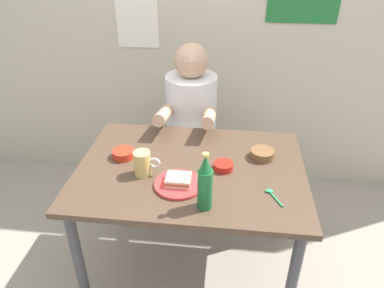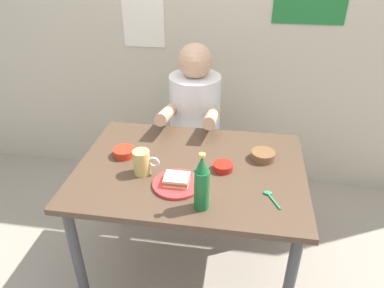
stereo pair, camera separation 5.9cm
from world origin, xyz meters
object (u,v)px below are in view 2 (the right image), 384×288
object	(u,v)px
plate_orange	(177,184)
beer_mug	(142,162)
stool	(195,161)
sandwich	(177,179)
beer_bottle	(202,184)
dining_table	(190,182)
person_seated	(195,108)
condiment_bowl_brown	(263,155)

from	to	relation	value
plate_orange	beer_mug	size ratio (longest dim) A/B	1.75
stool	sandwich	xyz separation A→B (m)	(0.03, -0.78, 0.42)
plate_orange	beer_bottle	world-z (taller)	beer_bottle
stool	dining_table	bearing A→B (deg)	-83.56
dining_table	sandwich	size ratio (longest dim) A/B	10.00
stool	beer_bottle	bearing A→B (deg)	-79.94
stool	beer_mug	bearing A→B (deg)	-101.32
beer_mug	plate_orange	bearing A→B (deg)	-21.57
sandwich	beer_mug	size ratio (longest dim) A/B	0.87
person_seated	condiment_bowl_brown	bearing A→B (deg)	-49.67
stool	person_seated	xyz separation A→B (m)	(0.00, -0.01, 0.42)
plate_orange	beer_mug	bearing A→B (deg)	158.43
beer_bottle	dining_table	bearing A→B (deg)	107.83
plate_orange	sandwich	bearing A→B (deg)	104.04
beer_mug	beer_bottle	distance (m)	0.37
stool	person_seated	distance (m)	0.42
person_seated	sandwich	bearing A→B (deg)	-87.53
sandwich	beer_mug	xyz separation A→B (m)	(-0.18, 0.07, 0.03)
plate_orange	condiment_bowl_brown	distance (m)	0.48
beer_mug	condiment_bowl_brown	bearing A→B (deg)	20.36
plate_orange	beer_mug	distance (m)	0.20
stool	beer_mug	xyz separation A→B (m)	(-0.14, -0.71, 0.45)
condiment_bowl_brown	stool	bearing A→B (deg)	129.69
person_seated	plate_orange	bearing A→B (deg)	-87.53
dining_table	stool	distance (m)	0.70
sandwich	beer_bottle	distance (m)	0.20
stool	person_seated	bearing A→B (deg)	-90.00
plate_orange	sandwich	world-z (taller)	sandwich
plate_orange	condiment_bowl_brown	xyz separation A→B (m)	(0.39, 0.28, 0.02)
dining_table	plate_orange	world-z (taller)	plate_orange
dining_table	person_seated	xyz separation A→B (m)	(-0.07, 0.62, 0.12)
person_seated	condiment_bowl_brown	size ratio (longest dim) A/B	6.00
stool	beer_bottle	xyz separation A→B (m)	(0.16, -0.91, 0.51)
sandwich	beer_mug	bearing A→B (deg)	158.43
dining_table	condiment_bowl_brown	world-z (taller)	condiment_bowl_brown
sandwich	beer_bottle	world-z (taller)	beer_bottle
person_seated	plate_orange	world-z (taller)	person_seated
sandwich	person_seated	bearing A→B (deg)	92.47
sandwich	beer_mug	world-z (taller)	beer_mug
plate_orange	stool	bearing A→B (deg)	92.44
stool	beer_bottle	world-z (taller)	beer_bottle
dining_table	person_seated	size ratio (longest dim) A/B	1.53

